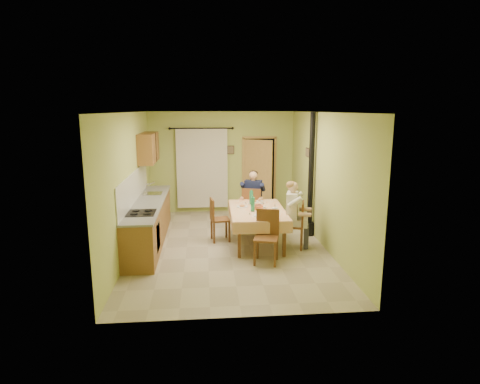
{
  "coord_description": "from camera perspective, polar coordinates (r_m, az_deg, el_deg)",
  "views": [
    {
      "loc": [
        -0.49,
        -8.12,
        2.86
      ],
      "look_at": [
        0.25,
        0.1,
        1.15
      ],
      "focal_mm": 30.0,
      "sensor_mm": 36.0,
      "label": 1
    }
  ],
  "objects": [
    {
      "name": "stove_flue",
      "position": [
        9.23,
        9.98,
        0.05
      ],
      "size": [
        0.24,
        0.24,
        2.8
      ],
      "color": "black",
      "rests_on": "ground"
    },
    {
      "name": "upper_cabinets",
      "position": [
        9.95,
        -12.88,
        6.17
      ],
      "size": [
        0.35,
        1.4,
        0.7
      ],
      "primitive_type": "cube",
      "color": "brown",
      "rests_on": "room_shell"
    },
    {
      "name": "doorway",
      "position": [
        11.24,
        2.66,
        2.44
      ],
      "size": [
        0.96,
        0.46,
        2.15
      ],
      "color": "black",
      "rests_on": "ground"
    },
    {
      "name": "man_far",
      "position": [
        9.66,
        1.86,
        -0.13
      ],
      "size": [
        0.64,
        0.57,
        1.39
      ],
      "rotation": [
        0.0,
        0.0,
        -0.31
      ],
      "color": "#141938",
      "rests_on": "chair_far"
    },
    {
      "name": "floor",
      "position": [
        8.62,
        -1.61,
        -7.67
      ],
      "size": [
        4.0,
        6.0,
        0.01
      ],
      "primitive_type": "cube",
      "color": "tan",
      "rests_on": "ground"
    },
    {
      "name": "tableware",
      "position": [
        8.47,
        2.67,
        -2.21
      ],
      "size": [
        0.84,
        1.64,
        0.33
      ],
      "color": "white",
      "rests_on": "dining_table"
    },
    {
      "name": "picture_right",
      "position": [
        9.69,
        9.63,
        5.56
      ],
      "size": [
        0.03,
        0.31,
        0.21
      ],
      "primitive_type": "cube",
      "color": "brown",
      "rests_on": "room_shell"
    },
    {
      "name": "picture_back",
      "position": [
        11.17,
        -1.33,
        6.0
      ],
      "size": [
        0.19,
        0.03,
        0.23
      ],
      "primitive_type": "cube",
      "color": "black",
      "rests_on": "room_shell"
    },
    {
      "name": "room_shell",
      "position": [
        8.2,
        -1.68,
        4.41
      ],
      "size": [
        4.04,
        6.04,
        2.82
      ],
      "color": "#B9C666",
      "rests_on": "ground"
    },
    {
      "name": "curtain",
      "position": [
        11.14,
        -5.41,
        3.41
      ],
      "size": [
        1.7,
        0.07,
        2.22
      ],
      "color": "black",
      "rests_on": "ground"
    },
    {
      "name": "man_right",
      "position": [
        8.35,
        7.64,
        -2.11
      ],
      "size": [
        0.56,
        0.64,
        1.39
      ],
      "rotation": [
        0.0,
        0.0,
        1.3
      ],
      "color": "silver",
      "rests_on": "chair_right"
    },
    {
      "name": "chair_near",
      "position": [
        7.66,
        3.75,
        -7.91
      ],
      "size": [
        0.54,
        0.54,
        1.0
      ],
      "rotation": [
        0.0,
        0.0,
        2.86
      ],
      "color": "brown",
      "rests_on": "ground"
    },
    {
      "name": "chair_right",
      "position": [
        8.51,
        7.63,
        -5.97
      ],
      "size": [
        0.53,
        0.53,
        0.99
      ],
      "rotation": [
        0.0,
        0.0,
        1.3
      ],
      "color": "brown",
      "rests_on": "ground"
    },
    {
      "name": "kitchen_run",
      "position": [
        8.93,
        -12.81,
        -4.04
      ],
      "size": [
        0.64,
        3.64,
        1.56
      ],
      "color": "brown",
      "rests_on": "ground"
    },
    {
      "name": "dining_table",
      "position": [
        8.68,
        2.45,
        -4.91
      ],
      "size": [
        1.2,
        1.97,
        0.76
      ],
      "rotation": [
        0.0,
        0.0,
        -0.02
      ],
      "color": "#E2AA79",
      "rests_on": "ground"
    },
    {
      "name": "chair_far",
      "position": [
        9.78,
        1.82,
        -3.51
      ],
      "size": [
        0.58,
        0.58,
        1.02
      ],
      "rotation": [
        0.0,
        0.0,
        -0.31
      ],
      "color": "brown",
      "rests_on": "ground"
    },
    {
      "name": "chair_left",
      "position": [
        8.89,
        -2.92,
        -5.11
      ],
      "size": [
        0.45,
        0.45,
        0.95
      ],
      "rotation": [
        0.0,
        0.0,
        -1.42
      ],
      "color": "brown",
      "rests_on": "ground"
    }
  ]
}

